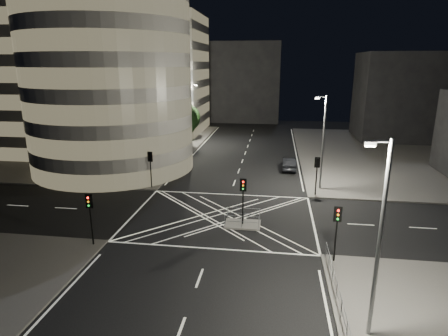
# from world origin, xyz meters

# --- Properties ---
(ground) EXTENTS (120.00, 120.00, 0.00)m
(ground) POSITION_xyz_m (0.00, 0.00, 0.00)
(ground) COLOR black
(ground) RESTS_ON ground
(sidewalk_far_left) EXTENTS (42.00, 42.00, 0.15)m
(sidewalk_far_left) POSITION_xyz_m (-29.00, 27.00, 0.07)
(sidewalk_far_left) COLOR #555350
(sidewalk_far_left) RESTS_ON ground
(sidewalk_far_right) EXTENTS (42.00, 42.00, 0.15)m
(sidewalk_far_right) POSITION_xyz_m (29.00, 27.00, 0.07)
(sidewalk_far_right) COLOR #555350
(sidewalk_far_right) RESTS_ON ground
(central_island) EXTENTS (3.00, 2.00, 0.15)m
(central_island) POSITION_xyz_m (2.00, -1.50, 0.07)
(central_island) COLOR slate
(central_island) RESTS_ON ground
(office_tower_curved) EXTENTS (30.00, 29.00, 27.20)m
(office_tower_curved) POSITION_xyz_m (-20.74, 18.74, 12.65)
(office_tower_curved) COLOR gray
(office_tower_curved) RESTS_ON sidewalk_far_left
(office_block_rear) EXTENTS (24.00, 16.00, 22.00)m
(office_block_rear) POSITION_xyz_m (-22.00, 42.00, 11.15)
(office_block_rear) COLOR gray
(office_block_rear) RESTS_ON sidewalk_far_left
(building_right_far) EXTENTS (14.00, 12.00, 15.00)m
(building_right_far) POSITION_xyz_m (26.00, 40.00, 7.65)
(building_right_far) COLOR black
(building_right_far) RESTS_ON sidewalk_far_right
(building_far_end) EXTENTS (18.00, 8.00, 18.00)m
(building_far_end) POSITION_xyz_m (-4.00, 58.00, 9.00)
(building_far_end) COLOR black
(building_far_end) RESTS_ON ground
(tree_a) EXTENTS (4.07, 4.07, 6.88)m
(tree_a) POSITION_xyz_m (-10.50, 9.00, 4.67)
(tree_a) COLOR black
(tree_a) RESTS_ON sidewalk_far_left
(tree_b) EXTENTS (4.40, 4.40, 7.04)m
(tree_b) POSITION_xyz_m (-10.50, 15.00, 4.65)
(tree_b) COLOR black
(tree_b) RESTS_ON sidewalk_far_left
(tree_c) EXTENTS (4.64, 4.64, 7.50)m
(tree_c) POSITION_xyz_m (-10.50, 21.00, 4.97)
(tree_c) COLOR black
(tree_c) RESTS_ON sidewalk_far_left
(tree_d) EXTENTS (5.26, 5.26, 7.66)m
(tree_d) POSITION_xyz_m (-10.50, 27.00, 4.78)
(tree_d) COLOR black
(tree_d) RESTS_ON sidewalk_far_left
(tree_e) EXTENTS (3.74, 3.74, 6.10)m
(tree_e) POSITION_xyz_m (-10.50, 33.00, 4.09)
(tree_e) COLOR black
(tree_e) RESTS_ON sidewalk_far_left
(traffic_signal_fl) EXTENTS (0.55, 0.22, 4.00)m
(traffic_signal_fl) POSITION_xyz_m (-8.80, 6.80, 2.91)
(traffic_signal_fl) COLOR black
(traffic_signal_fl) RESTS_ON sidewalk_far_left
(traffic_signal_nl) EXTENTS (0.55, 0.22, 4.00)m
(traffic_signal_nl) POSITION_xyz_m (-8.80, -6.80, 2.91)
(traffic_signal_nl) COLOR black
(traffic_signal_nl) RESTS_ON sidewalk_near_left
(traffic_signal_fr) EXTENTS (0.55, 0.22, 4.00)m
(traffic_signal_fr) POSITION_xyz_m (8.80, 6.80, 2.91)
(traffic_signal_fr) COLOR black
(traffic_signal_fr) RESTS_ON sidewalk_far_right
(traffic_signal_nr) EXTENTS (0.55, 0.22, 4.00)m
(traffic_signal_nr) POSITION_xyz_m (8.80, -6.80, 2.91)
(traffic_signal_nr) COLOR black
(traffic_signal_nr) RESTS_ON sidewalk_near_right
(traffic_signal_island) EXTENTS (0.55, 0.22, 4.00)m
(traffic_signal_island) POSITION_xyz_m (2.00, -1.50, 2.91)
(traffic_signal_island) COLOR black
(traffic_signal_island) RESTS_ON central_island
(street_lamp_left_near) EXTENTS (1.25, 0.25, 10.00)m
(street_lamp_left_near) POSITION_xyz_m (-9.44, 12.00, 5.54)
(street_lamp_left_near) COLOR slate
(street_lamp_left_near) RESTS_ON sidewalk_far_left
(street_lamp_left_far) EXTENTS (1.25, 0.25, 10.00)m
(street_lamp_left_far) POSITION_xyz_m (-9.44, 30.00, 5.54)
(street_lamp_left_far) COLOR slate
(street_lamp_left_far) RESTS_ON sidewalk_far_left
(street_lamp_right_far) EXTENTS (1.25, 0.25, 10.00)m
(street_lamp_right_far) POSITION_xyz_m (9.44, 9.00, 5.54)
(street_lamp_right_far) COLOR slate
(street_lamp_right_far) RESTS_ON sidewalk_far_right
(street_lamp_right_near) EXTENTS (1.25, 0.25, 10.00)m
(street_lamp_right_near) POSITION_xyz_m (9.44, -14.00, 5.54)
(street_lamp_right_near) COLOR slate
(street_lamp_right_near) RESTS_ON sidewalk_near_right
(railing_near_right) EXTENTS (0.06, 11.70, 1.10)m
(railing_near_right) POSITION_xyz_m (8.30, -12.15, 0.70)
(railing_near_right) COLOR slate
(railing_near_right) RESTS_ON sidewalk_near_right
(railing_island_south) EXTENTS (2.80, 0.06, 1.10)m
(railing_island_south) POSITION_xyz_m (2.00, -2.40, 0.70)
(railing_island_south) COLOR slate
(railing_island_south) RESTS_ON central_island
(railing_island_north) EXTENTS (2.80, 0.06, 1.10)m
(railing_island_north) POSITION_xyz_m (2.00, -0.60, 0.70)
(railing_island_north) COLOR slate
(railing_island_north) RESTS_ON central_island
(sedan) EXTENTS (1.75, 4.92, 1.62)m
(sedan) POSITION_xyz_m (6.38, 16.60, 0.81)
(sedan) COLOR black
(sedan) RESTS_ON ground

